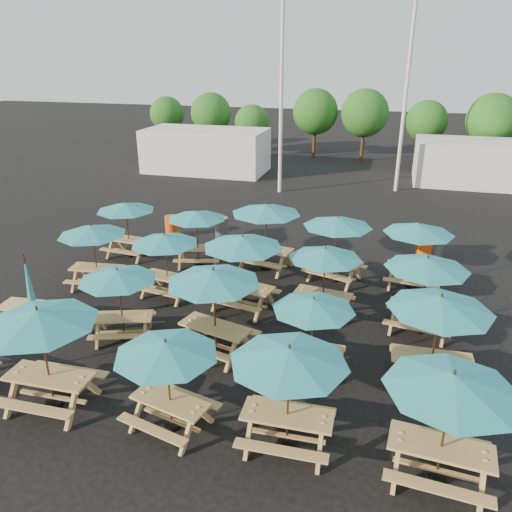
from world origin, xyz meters
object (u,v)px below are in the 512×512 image
(picnic_unit_17, at_px, (440,308))
(picnic_unit_19, at_px, (419,232))
(picnic_unit_5, at_px, (118,278))
(picnic_unit_15, at_px, (338,225))
(waste_bin_2, at_px, (424,247))
(picnic_unit_18, at_px, (427,267))
(picnic_unit_4, at_px, (39,322))
(waste_bin_1, at_px, (222,228))
(picnic_unit_14, at_px, (325,257))
(picnic_unit_3, at_px, (126,209))
(picnic_unit_6, at_px, (165,242))
(waste_bin_0, at_px, (172,226))
(picnic_unit_9, at_px, (214,280))
(picnic_unit_10, at_px, (243,245))
(picnic_unit_2, at_px, (92,233))
(picnic_unit_1, at_px, (32,300))
(picnic_unit_11, at_px, (266,212))
(picnic_unit_7, at_px, (197,218))
(picnic_unit_16, at_px, (452,388))
(waste_bin_3, at_px, (436,246))
(picnic_unit_12, at_px, (289,360))
(picnic_unit_13, at_px, (313,308))
(picnic_unit_8, at_px, (166,353))

(picnic_unit_17, bearing_deg, picnic_unit_19, 91.41)
(picnic_unit_5, bearing_deg, picnic_unit_15, 27.21)
(waste_bin_2, bearing_deg, picnic_unit_18, -93.32)
(picnic_unit_4, height_order, waste_bin_1, picnic_unit_4)
(picnic_unit_14, bearing_deg, picnic_unit_3, 169.78)
(picnic_unit_4, height_order, waste_bin_2, picnic_unit_4)
(picnic_unit_18, bearing_deg, picnic_unit_6, -171.25)
(waste_bin_0, relative_size, waste_bin_1, 1.00)
(waste_bin_2, bearing_deg, picnic_unit_9, -123.62)
(picnic_unit_10, bearing_deg, picnic_unit_2, -169.55)
(picnic_unit_1, xyz_separation_m, waste_bin_1, (2.65, 8.81, -0.53))
(picnic_unit_6, xyz_separation_m, picnic_unit_11, (2.56, 3.04, 0.30))
(picnic_unit_9, xyz_separation_m, picnic_unit_11, (-0.10, 5.82, 0.07))
(picnic_unit_3, bearing_deg, picnic_unit_15, 4.39)
(picnic_unit_1, xyz_separation_m, picnic_unit_7, (2.77, 5.75, 0.89))
(picnic_unit_1, bearing_deg, picnic_unit_5, 1.65)
(picnic_unit_16, xyz_separation_m, waste_bin_3, (0.61, 11.70, -1.64))
(picnic_unit_3, bearing_deg, picnic_unit_19, 5.42)
(picnic_unit_4, bearing_deg, picnic_unit_12, 0.96)
(picnic_unit_7, height_order, picnic_unit_12, picnic_unit_12)
(picnic_unit_5, bearing_deg, picnic_unit_19, 16.47)
(picnic_unit_6, xyz_separation_m, picnic_unit_15, (5.16, 2.66, 0.17))
(picnic_unit_12, relative_size, waste_bin_1, 2.58)
(picnic_unit_13, xyz_separation_m, waste_bin_2, (3.04, 8.62, -1.33))
(picnic_unit_9, relative_size, waste_bin_1, 3.20)
(picnic_unit_3, height_order, picnic_unit_14, picnic_unit_3)
(picnic_unit_19, height_order, waste_bin_1, picnic_unit_19)
(picnic_unit_1, distance_m, picnic_unit_15, 9.82)
(picnic_unit_9, bearing_deg, picnic_unit_2, 167.07)
(waste_bin_3, bearing_deg, picnic_unit_16, -92.98)
(picnic_unit_14, bearing_deg, waste_bin_1, 141.06)
(picnic_unit_13, relative_size, waste_bin_1, 2.22)
(picnic_unit_18, bearing_deg, picnic_unit_12, -106.54)
(waste_bin_1, distance_m, waste_bin_3, 8.84)
(waste_bin_3, bearing_deg, picnic_unit_9, -124.93)
(picnic_unit_13, xyz_separation_m, waste_bin_0, (-7.52, 8.28, -1.33))
(picnic_unit_12, bearing_deg, waste_bin_3, 71.86)
(waste_bin_3, bearing_deg, waste_bin_0, -177.05)
(picnic_unit_1, relative_size, picnic_unit_5, 0.90)
(picnic_unit_10, bearing_deg, picnic_unit_19, 42.56)
(picnic_unit_8, height_order, picnic_unit_19, picnic_unit_19)
(picnic_unit_10, bearing_deg, picnic_unit_6, -171.75)
(waste_bin_1, bearing_deg, picnic_unit_18, -36.46)
(picnic_unit_6, bearing_deg, picnic_unit_17, -9.18)
(picnic_unit_9, relative_size, picnic_unit_18, 1.10)
(picnic_unit_7, height_order, picnic_unit_19, picnic_unit_19)
(picnic_unit_19, xyz_separation_m, waste_bin_1, (-7.91, 2.94, -1.56))
(picnic_unit_8, xyz_separation_m, picnic_unit_11, (-0.16, 8.83, 0.31))
(picnic_unit_13, distance_m, waste_bin_0, 11.27)
(picnic_unit_6, bearing_deg, waste_bin_2, 44.10)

